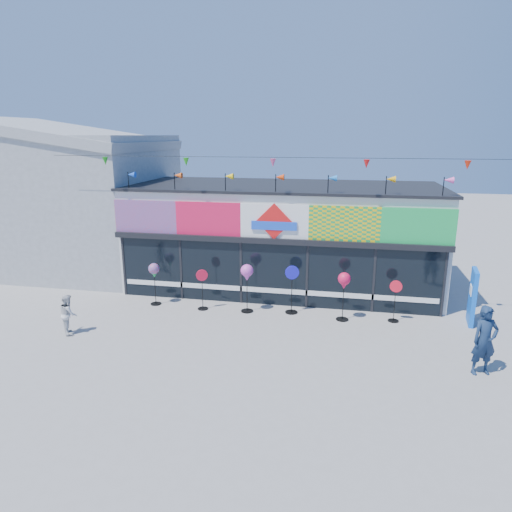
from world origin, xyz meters
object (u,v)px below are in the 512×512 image
(spinner_0, at_px, (154,272))
(adult_man, at_px, (485,341))
(spinner_1, at_px, (202,288))
(spinner_4, at_px, (344,282))
(spinner_3, at_px, (292,288))
(spinner_5, at_px, (395,300))
(child, at_px, (69,314))
(blue_sign, at_px, (473,297))
(spinner_2, at_px, (247,274))

(spinner_0, relative_size, adult_man, 0.84)
(spinner_1, bearing_deg, spinner_4, -0.42)
(spinner_3, distance_m, adult_man, 6.24)
(spinner_5, xyz_separation_m, child, (-10.03, -2.92, -0.12))
(spinner_0, bearing_deg, spinner_5, 0.25)
(child, bearing_deg, blue_sign, -112.80)
(spinner_1, xyz_separation_m, spinner_2, (1.60, 0.08, 0.60))
(spinner_1, relative_size, spinner_2, 0.85)
(blue_sign, relative_size, spinner_0, 1.18)
(spinner_5, distance_m, adult_man, 3.67)
(spinner_0, distance_m, spinner_4, 6.73)
(spinner_3, bearing_deg, blue_sign, 2.08)
(blue_sign, relative_size, spinner_5, 1.29)
(blue_sign, height_order, spinner_2, blue_sign)
(spinner_0, bearing_deg, spinner_4, -1.44)
(spinner_2, height_order, adult_man, adult_man)
(spinner_4, bearing_deg, spinner_2, 177.98)
(spinner_0, distance_m, spinner_3, 4.99)
(blue_sign, distance_m, spinner_3, 5.88)
(spinner_1, distance_m, spinner_3, 3.15)
(spinner_0, height_order, spinner_5, spinner_0)
(spinner_4, bearing_deg, spinner_5, 7.01)
(spinner_2, relative_size, spinner_3, 1.01)
(blue_sign, bearing_deg, spinner_3, -170.15)
(blue_sign, distance_m, spinner_4, 4.17)
(adult_man, bearing_deg, spinner_3, 130.94)
(spinner_3, xyz_separation_m, spinner_5, (3.43, -0.10, -0.15))
(spinner_3, bearing_deg, spinner_5, -1.60)
(blue_sign, xyz_separation_m, spinner_4, (-4.12, -0.51, 0.40))
(spinner_1, xyz_separation_m, spinner_3, (3.14, 0.27, 0.13))
(spinner_2, relative_size, adult_man, 0.93)
(child, bearing_deg, spinner_3, -102.76)
(spinner_0, distance_m, spinner_2, 3.44)
(spinner_3, bearing_deg, spinner_0, -178.47)
(spinner_1, bearing_deg, child, -141.57)
(blue_sign, xyz_separation_m, spinner_5, (-2.45, -0.31, -0.17))
(adult_man, xyz_separation_m, child, (-11.94, 0.22, -0.29))
(spinner_2, distance_m, child, 5.84)
(spinner_0, bearing_deg, child, -119.41)
(spinner_3, height_order, spinner_5, spinner_3)
(spinner_1, relative_size, spinner_3, 0.86)
(spinner_1, bearing_deg, spinner_5, 1.48)
(spinner_1, height_order, spinner_4, spinner_4)
(blue_sign, relative_size, child, 1.45)
(spinner_4, height_order, child, spinner_4)
(blue_sign, height_order, spinner_0, blue_sign)
(spinner_5, bearing_deg, spinner_0, -179.75)
(blue_sign, distance_m, spinner_2, 7.44)
(blue_sign, bearing_deg, spinner_5, -165.03)
(spinner_4, xyz_separation_m, child, (-8.36, -2.71, -0.69))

